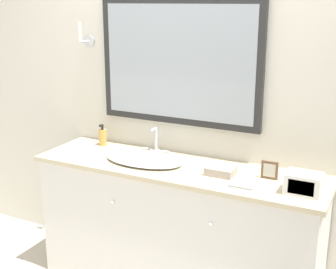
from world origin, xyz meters
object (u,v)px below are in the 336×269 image
Objects in this scene: picture_frame at (270,170)px; sink_basin at (144,159)px; appliance_box at (303,184)px; soap_bottle at (103,137)px.

sink_basin is at bearing -175.31° from picture_frame.
sink_basin is 4.88× the size of picture_frame.
appliance_box is 1.75× the size of picture_frame.
sink_basin is at bearing -21.80° from soap_bottle.
appliance_box is at bearing -30.98° from picture_frame.
picture_frame is at bearing -5.10° from soap_bottle.
soap_bottle is 1.26m from picture_frame.
sink_basin is 1.03m from appliance_box.
sink_basin is 2.79× the size of appliance_box.
sink_basin is 0.48m from soap_bottle.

